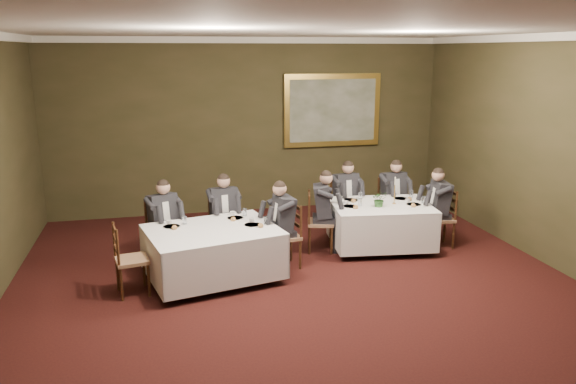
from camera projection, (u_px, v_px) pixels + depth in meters
name	position (u px, v px, depth m)	size (l,w,h in m)	color
ground	(316.00, 315.00, 7.08)	(10.00, 10.00, 0.00)	black
ceiling	(319.00, 27.00, 6.22)	(8.00, 10.00, 0.10)	silver
back_wall	(249.00, 126.00, 11.36)	(8.00, 0.10, 3.50)	#322F19
crown_molding	(319.00, 32.00, 6.23)	(8.00, 10.00, 0.12)	white
table_main	(381.00, 223.00, 9.38)	(1.78, 1.44, 0.67)	black
table_second	(213.00, 250.00, 8.10)	(2.09, 1.76, 0.67)	black
chair_main_backleft	(344.00, 218.00, 10.19)	(0.49, 0.48, 1.00)	#866244
diner_main_backleft	(345.00, 206.00, 10.12)	(0.46, 0.53, 1.35)	black
chair_main_backright	(391.00, 217.00, 10.28)	(0.48, 0.47, 1.00)	#866244
diner_main_backright	(392.00, 205.00, 10.21)	(0.45, 0.52, 1.35)	black
chair_main_endleft	(320.00, 234.00, 9.32)	(0.52, 0.53, 1.00)	#866244
diner_main_endleft	(321.00, 221.00, 9.26)	(0.57, 0.51, 1.35)	black
chair_main_endright	(440.00, 230.00, 9.53)	(0.46, 0.48, 1.00)	#866244
diner_main_endright	(440.00, 217.00, 9.48)	(0.52, 0.45, 1.35)	black
chair_sec_backleft	(164.00, 246.00, 8.76)	(0.57, 0.56, 1.00)	#866244
diner_sec_backleft	(163.00, 232.00, 8.69)	(0.56, 0.60, 1.35)	black
chair_sec_backright	(224.00, 237.00, 9.17)	(0.48, 0.47, 1.00)	#866244
diner_sec_backright	(224.00, 224.00, 9.11)	(0.45, 0.52, 1.35)	black
chair_sec_endright	(285.00, 249.00, 8.63)	(0.48, 0.50, 1.00)	#866244
diner_sec_endright	(285.00, 235.00, 8.57)	(0.53, 0.46, 1.35)	black
chair_sec_endleft	(132.00, 274.00, 7.65)	(0.49, 0.51, 1.00)	#866244
centerpiece	(380.00, 198.00, 9.15)	(0.25, 0.22, 0.28)	#2D5926
candlestick	(395.00, 194.00, 9.31)	(0.07, 0.07, 0.47)	gold
place_setting_table_main	(354.00, 197.00, 9.62)	(0.33, 0.31, 0.14)	white
place_setting_table_second	(175.00, 223.00, 8.18)	(0.33, 0.31, 0.14)	white
painting	(332.00, 110.00, 11.62)	(2.05, 0.09, 1.49)	gold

